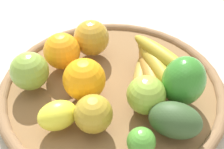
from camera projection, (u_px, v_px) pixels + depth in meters
ground_plane at (112, 93)px, 0.60m from camera, size 2.40×2.40×0.00m
basket at (112, 87)px, 0.59m from camera, size 0.46×0.46×0.03m
avocado at (175, 120)px, 0.47m from camera, size 0.10×0.11×0.06m
banana_bunch at (152, 66)px, 0.56m from camera, size 0.15×0.17×0.07m
orange_1 at (62, 51)px, 0.59m from camera, size 0.09×0.09×0.08m
orange_0 at (84, 79)px, 0.53m from camera, size 0.11×0.11×0.08m
apple_1 at (30, 71)px, 0.55m from camera, size 0.11×0.11×0.07m
apple_2 at (93, 114)px, 0.47m from camera, size 0.09×0.09×0.07m
lemon_0 at (58, 115)px, 0.48m from camera, size 0.08×0.07×0.05m
apple_0 at (91, 38)px, 0.63m from camera, size 0.11×0.11×0.08m
bell_pepper at (184, 81)px, 0.51m from camera, size 0.09×0.08×0.10m
apple_3 at (146, 95)px, 0.50m from camera, size 0.09×0.09×0.07m
lime_0 at (141, 142)px, 0.44m from camera, size 0.06×0.06×0.05m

